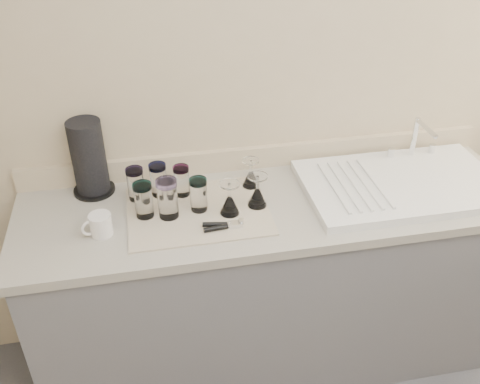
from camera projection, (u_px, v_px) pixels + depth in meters
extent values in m
cube|color=tan|center=(259.00, 92.00, 2.21)|extent=(3.50, 0.04, 2.50)
cube|color=slate|center=(270.00, 287.00, 2.42)|extent=(2.00, 0.60, 0.86)
cube|color=gray|center=(274.00, 206.00, 2.17)|extent=(2.06, 0.62, 0.04)
cube|color=white|center=(401.00, 184.00, 2.24)|extent=(0.82, 0.50, 0.03)
cylinder|color=silver|center=(414.00, 136.00, 2.37)|extent=(0.02, 0.02, 0.18)
cylinder|color=silver|center=(427.00, 128.00, 2.26)|extent=(0.02, 0.16, 0.02)
cylinder|color=silver|center=(391.00, 152.00, 2.39)|extent=(0.03, 0.03, 0.04)
cylinder|color=silver|center=(432.00, 148.00, 2.42)|extent=(0.03, 0.03, 0.04)
cube|color=beige|center=(198.00, 211.00, 2.10)|extent=(0.55, 0.42, 0.01)
cylinder|color=white|center=(136.00, 186.00, 2.14)|extent=(0.07, 0.07, 0.12)
cylinder|color=#5B3EAC|center=(134.00, 171.00, 2.10)|extent=(0.07, 0.07, 0.02)
cylinder|color=white|center=(159.00, 182.00, 2.16)|extent=(0.07, 0.07, 0.12)
cylinder|color=#1825C9|center=(157.00, 167.00, 2.12)|extent=(0.07, 0.07, 0.02)
cylinder|color=white|center=(182.00, 182.00, 2.16)|extent=(0.06, 0.06, 0.11)
cylinder|color=#E12FBB|center=(181.00, 169.00, 2.13)|extent=(0.07, 0.07, 0.02)
cylinder|color=white|center=(144.00, 202.00, 2.04)|extent=(0.07, 0.07, 0.13)
cylinder|color=teal|center=(142.00, 186.00, 2.00)|extent=(0.07, 0.07, 0.02)
cylinder|color=white|center=(168.00, 201.00, 2.03)|extent=(0.08, 0.08, 0.14)
cylinder|color=#B194E6|center=(166.00, 183.00, 1.99)|extent=(0.08, 0.08, 0.02)
cylinder|color=white|center=(199.00, 196.00, 2.07)|extent=(0.07, 0.07, 0.12)
cylinder|color=#31ADB0|center=(198.00, 181.00, 2.03)|extent=(0.07, 0.07, 0.02)
cone|color=white|center=(251.00, 179.00, 2.23)|extent=(0.07, 0.07, 0.06)
cylinder|color=white|center=(251.00, 167.00, 2.20)|extent=(0.01, 0.01, 0.05)
cylinder|color=white|center=(251.00, 161.00, 2.18)|extent=(0.07, 0.07, 0.01)
cone|color=white|center=(230.00, 205.00, 2.07)|extent=(0.08, 0.08, 0.07)
cylinder|color=white|center=(229.00, 191.00, 2.03)|extent=(0.01, 0.01, 0.06)
cylinder|color=white|center=(229.00, 184.00, 2.01)|extent=(0.08, 0.08, 0.01)
cone|color=white|center=(257.00, 197.00, 2.11)|extent=(0.08, 0.08, 0.07)
cylinder|color=white|center=(258.00, 184.00, 2.07)|extent=(0.01, 0.01, 0.06)
cylinder|color=white|center=(258.00, 176.00, 2.06)|extent=(0.08, 0.08, 0.01)
cube|color=silver|center=(235.00, 224.00, 2.01)|extent=(0.06, 0.03, 0.02)
cylinder|color=black|center=(219.00, 228.00, 1.99)|extent=(0.12, 0.03, 0.02)
cylinder|color=black|center=(218.00, 224.00, 2.01)|extent=(0.12, 0.04, 0.02)
cylinder|color=white|center=(101.00, 225.00, 1.96)|extent=(0.10, 0.10, 0.08)
torus|color=white|center=(90.00, 228.00, 1.95)|extent=(0.06, 0.03, 0.06)
cylinder|color=black|center=(95.00, 190.00, 2.23)|extent=(0.17, 0.17, 0.01)
cylinder|color=black|center=(89.00, 156.00, 2.14)|extent=(0.14, 0.14, 0.31)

